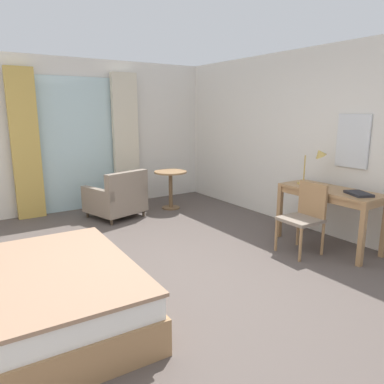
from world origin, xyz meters
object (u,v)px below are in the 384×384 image
Objects in this scene: desk_chair at (305,214)px; desk_lamp at (316,159)px; writing_desk at (330,197)px; closed_book at (359,194)px; round_cafe_table at (171,181)px; armchair_by_window at (117,199)px.

desk_lamp is (0.52, 0.29, 0.62)m from desk_chair.
writing_desk is at bearing -5.26° from desk_chair.
closed_book is at bearing -91.98° from writing_desk.
desk_lamp is at bearing -70.92° from round_cafe_table.
desk_chair reaches higher than armchair_by_window.
armchair_by_window is 1.05m from round_cafe_table.
writing_desk is 1.89× the size of round_cafe_table.
armchair_by_window is (-1.88, 2.45, -0.79)m from desk_lamp.
desk_lamp reaches higher than round_cafe_table.
desk_chair is at bearing -150.50° from desk_lamp.
armchair_by_window reaches higher than writing_desk.
writing_desk is at bearing -106.63° from desk_lamp.
armchair_by_window is at bearing 116.49° from desk_chair.
round_cafe_table is at bearing 105.05° from writing_desk.
desk_lamp is at bearing 29.50° from desk_chair.
closed_book is at bearing -60.82° from armchair_by_window.
desk_lamp is at bearing 105.33° from closed_book.
desk_lamp is at bearing -52.38° from armchair_by_window.
desk_chair is at bearing -83.18° from round_cafe_table.
writing_desk is at bearing 112.18° from closed_book.
armchair_by_window is (-1.37, 2.74, -0.18)m from desk_chair.
round_cafe_table is (-0.85, 2.45, -0.61)m from desk_lamp.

